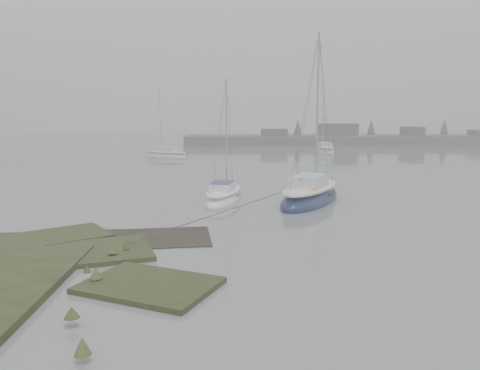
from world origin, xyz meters
name	(u,v)px	position (x,y,z in m)	size (l,w,h in m)	color
ground	(199,166)	(0.00, 30.00, 0.00)	(160.00, 160.00, 0.00)	slate
far_shoreline	(378,139)	(26.84, 61.90, 0.85)	(60.00, 8.00, 4.15)	#4C4F51
sailboat_main	(310,197)	(7.11, 11.99, 0.30)	(5.25, 7.17, 9.76)	#0F1A38
sailboat_white	(224,197)	(2.43, 12.33, 0.22)	(2.75, 5.32, 7.17)	white
sailboat_far_a	(166,156)	(-4.06, 38.29, 0.25)	(5.78, 4.63, 8.00)	silver
sailboat_far_b	(324,151)	(14.68, 44.96, 0.27)	(2.14, 6.13, 8.59)	silver
sailboat_far_c	(216,143)	(0.82, 62.11, 0.20)	(4.72, 1.98, 6.48)	silver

